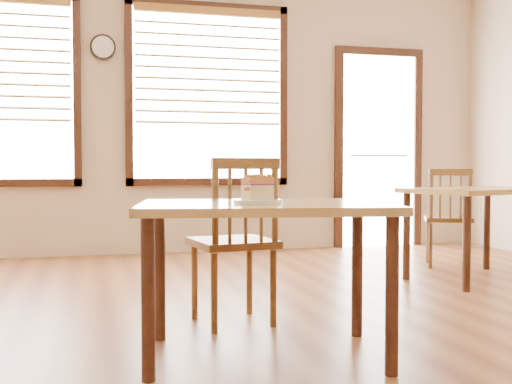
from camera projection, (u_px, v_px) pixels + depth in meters
ground at (300, 362)px, 3.04m from camera, size 8.00×8.00×0.00m
window_right at (208, 84)px, 6.88m from camera, size 1.76×0.10×1.96m
entry_door at (378, 143)px, 7.42m from camera, size 1.08×0.06×2.29m
wall_clock at (103, 47)px, 6.57m from camera, size 0.26×0.05×0.26m
cafe_table_main at (265, 223)px, 3.11m from camera, size 1.33×1.01×0.75m
cafe_chair_main at (236, 240)px, 3.74m from camera, size 0.50×0.50×0.98m
cafe_table_second at (478, 201)px, 5.23m from camera, size 1.30×1.05×0.75m
cafe_chair_second at (449, 217)px, 5.88m from camera, size 0.55×0.55×0.91m
plate at (258, 202)px, 3.05m from camera, size 0.23×0.23×0.02m
cake_slice at (258, 187)px, 3.05m from camera, size 0.15×0.13×0.12m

